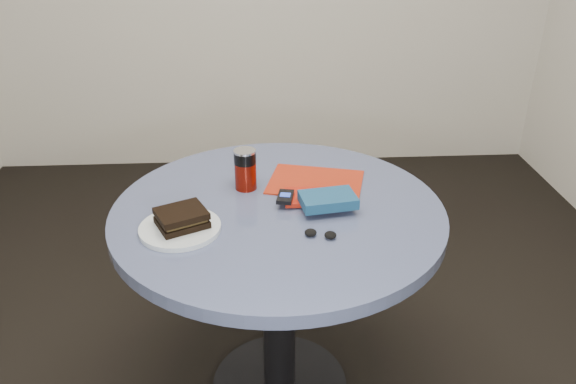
{
  "coord_description": "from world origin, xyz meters",
  "views": [
    {
      "loc": [
        -0.06,
        -1.47,
        1.57
      ],
      "look_at": [
        0.03,
        0.0,
        0.8
      ],
      "focal_mm": 35.0,
      "sensor_mm": 36.0,
      "label": 1
    }
  ],
  "objects": [
    {
      "name": "mp3_player",
      "position": [
        0.02,
        0.02,
        0.78
      ],
      "size": [
        0.06,
        0.09,
        0.01
      ],
      "color": "black",
      "rests_on": "red_book"
    },
    {
      "name": "headphones",
      "position": [
        0.11,
        -0.17,
        0.76
      ],
      "size": [
        0.09,
        0.06,
        0.02
      ],
      "color": "black",
      "rests_on": "table"
    },
    {
      "name": "novel",
      "position": [
        0.15,
        -0.03,
        0.78
      ],
      "size": [
        0.18,
        0.13,
        0.03
      ],
      "primitive_type": "cube",
      "rotation": [
        0.0,
        0.0,
        0.16
      ],
      "color": "navy",
      "rests_on": "red_book"
    },
    {
      "name": "sandwich",
      "position": [
        -0.27,
        -0.11,
        0.79
      ],
      "size": [
        0.17,
        0.16,
        0.05
      ],
      "color": "black",
      "rests_on": "plate"
    },
    {
      "name": "pepper_grinder",
      "position": [
        -0.11,
        0.18,
        0.79
      ],
      "size": [
        0.04,
        0.04,
        0.08
      ],
      "color": "#4A3720",
      "rests_on": "table"
    },
    {
      "name": "plate",
      "position": [
        -0.28,
        -0.12,
        0.76
      ],
      "size": [
        0.28,
        0.28,
        0.01
      ],
      "primitive_type": "cylinder",
      "rotation": [
        0.0,
        0.0,
        -0.26
      ],
      "color": "silver",
      "rests_on": "table"
    },
    {
      "name": "magazine",
      "position": [
        0.13,
        0.15,
        0.75
      ],
      "size": [
        0.34,
        0.29,
        0.01
      ],
      "primitive_type": "cube",
      "rotation": [
        0.0,
        0.0,
        -0.25
      ],
      "color": "#A1230E",
      "rests_on": "table"
    },
    {
      "name": "red_book",
      "position": [
        0.11,
        0.04,
        0.76
      ],
      "size": [
        0.17,
        0.12,
        0.01
      ],
      "primitive_type": "cube",
      "rotation": [
        0.0,
        0.0,
        -0.02
      ],
      "color": "#A71B0D",
      "rests_on": "magazine"
    },
    {
      "name": "soda_can",
      "position": [
        -0.1,
        0.13,
        0.82
      ],
      "size": [
        0.08,
        0.08,
        0.13
      ],
      "color": "#5E0D04",
      "rests_on": "table"
    },
    {
      "name": "table",
      "position": [
        0.0,
        0.0,
        0.59
      ],
      "size": [
        1.0,
        1.0,
        0.75
      ],
      "color": "black",
      "rests_on": "ground"
    }
  ]
}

